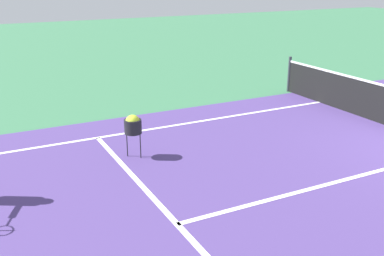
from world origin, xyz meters
The scene contains 4 objects.
line_sideline_left centered at (-4.11, -5.95, 0.00)m, with size 0.10×11.89×0.01m, color white.
line_service_near centered at (0.00, -6.40, 0.00)m, with size 8.22×0.10×0.01m, color white.
line_center_service centered at (0.00, -3.20, 0.00)m, with size 0.10×6.40×0.01m, color white.
ball_hopper centered at (-2.70, -6.06, 0.68)m, with size 0.34×0.34×0.87m.
Camera 1 is at (5.27, -8.87, 3.48)m, focal length 42.63 mm.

